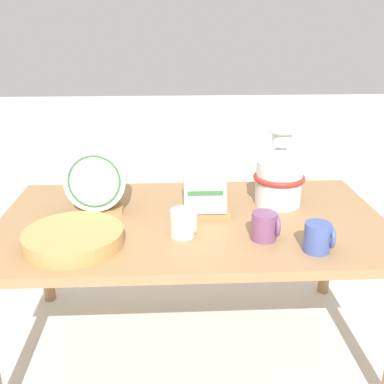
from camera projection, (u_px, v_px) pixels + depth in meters
name	position (u px, v px, depth m)	size (l,w,h in m)	color
ground_plane	(192.00, 342.00, 1.97)	(14.00, 14.00, 0.00)	silver
display_table	(192.00, 232.00, 1.78)	(1.51, 0.83, 0.60)	#9E754C
ceramic_vase	(279.00, 173.00, 1.85)	(0.21, 0.21, 0.33)	silver
dish_rack_round_plates	(97.00, 183.00, 1.78)	(0.24, 0.16, 0.26)	tan
dish_rack_square_plates	(204.00, 198.00, 1.78)	(0.20, 0.14, 0.19)	tan
wicker_charger_stack	(74.00, 238.00, 1.54)	(0.34, 0.34, 0.05)	tan
mug_cream_glaze	(184.00, 223.00, 1.60)	(0.10, 0.09, 0.10)	silver
mug_plum_glaze	(265.00, 226.00, 1.57)	(0.10, 0.09, 0.10)	#7A4770
mug_cobalt_glaze	(319.00, 237.00, 1.49)	(0.10, 0.09, 0.10)	#42569E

